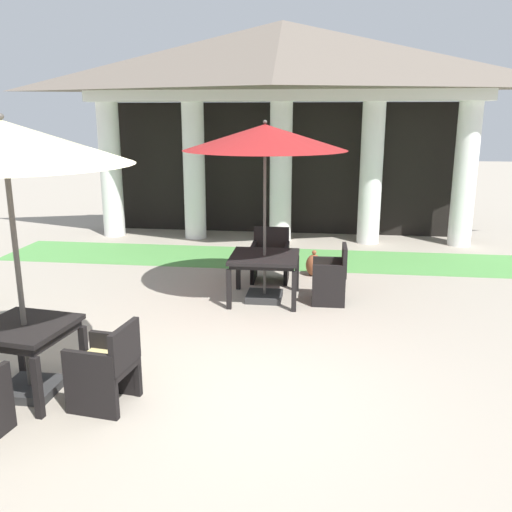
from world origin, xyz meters
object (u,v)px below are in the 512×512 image
(patio_table_near_foreground, at_px, (265,261))
(patio_chair_near_foreground_north, at_px, (270,257))
(patio_umbrella_mid_left, at_px, (4,146))
(patio_umbrella_near_foreground, at_px, (265,140))
(patio_chair_mid_left_east, at_px, (106,367))
(patio_chair_near_foreground_east, at_px, (331,276))
(terracotta_urn, at_px, (314,265))
(patio_table_mid_left, at_px, (25,335))

(patio_table_near_foreground, bearing_deg, patio_chair_near_foreground_north, 90.92)
(patio_umbrella_mid_left, bearing_deg, patio_umbrella_near_foreground, 57.55)
(patio_table_near_foreground, bearing_deg, patio_chair_mid_left_east, -109.22)
(patio_chair_mid_left_east, bearing_deg, patio_chair_near_foreground_east, -25.21)
(patio_table_near_foreground, bearing_deg, terracotta_urn, 62.89)
(patio_umbrella_near_foreground, distance_m, patio_chair_near_foreground_east, 2.27)
(patio_table_mid_left, bearing_deg, terracotta_urn, 59.11)
(patio_chair_near_foreground_north, xyz_separation_m, patio_chair_mid_left_east, (-1.16, -4.39, -0.02))
(patio_table_mid_left, relative_size, patio_chair_mid_left_east, 1.14)
(patio_table_near_foreground, relative_size, patio_umbrella_near_foreground, 0.38)
(patio_umbrella_mid_left, height_order, patio_chair_mid_left_east, patio_umbrella_mid_left)
(patio_table_mid_left, bearing_deg, patio_umbrella_mid_left, 180.00)
(patio_chair_near_foreground_east, bearing_deg, terracotta_urn, 11.00)
(patio_chair_near_foreground_north, bearing_deg, patio_table_near_foreground, 90.00)
(patio_chair_near_foreground_east, distance_m, patio_chair_mid_left_east, 4.03)
(patio_table_near_foreground, bearing_deg, patio_umbrella_mid_left, -122.45)
(patio_table_mid_left, bearing_deg, patio_chair_mid_left_east, -7.76)
(patio_chair_near_foreground_east, xyz_separation_m, terracotta_urn, (-0.30, 1.40, -0.21))
(patio_chair_near_foreground_north, relative_size, patio_table_mid_left, 0.93)
(terracotta_urn, bearing_deg, patio_chair_near_foreground_east, -78.08)
(patio_chair_near_foreground_east, distance_m, patio_umbrella_mid_left, 4.95)
(patio_chair_near_foreground_east, relative_size, terracotta_urn, 1.92)
(terracotta_urn, bearing_deg, patio_chair_mid_left_east, -111.66)
(patio_chair_near_foreground_east, distance_m, terracotta_urn, 1.44)
(patio_chair_mid_left_east, height_order, terracotta_urn, patio_chair_mid_left_east)
(patio_table_near_foreground, relative_size, patio_chair_near_foreground_east, 1.17)
(patio_chair_near_foreground_east, height_order, terracotta_urn, patio_chair_near_foreground_east)
(terracotta_urn, bearing_deg, patio_umbrella_mid_left, -120.89)
(patio_umbrella_mid_left, relative_size, patio_chair_mid_left_east, 3.30)
(patio_chair_near_foreground_north, height_order, terracotta_urn, patio_chair_near_foreground_north)
(patio_umbrella_near_foreground, bearing_deg, patio_table_mid_left, -122.45)
(patio_umbrella_near_foreground, height_order, patio_table_mid_left, patio_umbrella_near_foreground)
(patio_table_near_foreground, distance_m, patio_chair_near_foreground_east, 1.04)
(patio_chair_near_foreground_east, relative_size, patio_umbrella_mid_left, 0.32)
(patio_chair_near_foreground_north, relative_size, patio_chair_near_foreground_east, 1.01)
(patio_table_mid_left, distance_m, patio_chair_mid_left_east, 0.93)
(patio_table_near_foreground, height_order, patio_umbrella_mid_left, patio_umbrella_mid_left)
(patio_chair_near_foreground_north, xyz_separation_m, patio_umbrella_mid_left, (-2.04, -4.26, 2.09))
(patio_table_near_foreground, distance_m, patio_chair_near_foreground_north, 1.04)
(patio_table_near_foreground, xyz_separation_m, patio_table_mid_left, (-2.06, -3.24, 0.02))
(patio_chair_mid_left_east, xyz_separation_m, terracotta_urn, (1.90, 4.78, -0.20))
(patio_table_mid_left, bearing_deg, patio_chair_near_foreground_north, 64.38)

